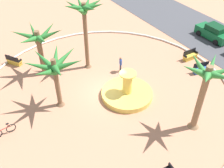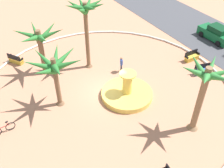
{
  "view_description": "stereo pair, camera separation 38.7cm",
  "coord_description": "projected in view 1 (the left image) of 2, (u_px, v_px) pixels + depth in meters",
  "views": [
    {
      "loc": [
        14.7,
        -8.54,
        14.69
      ],
      "look_at": [
        0.42,
        0.38,
        1.0
      ],
      "focal_mm": 41.7,
      "sensor_mm": 36.0,
      "label": 1
    },
    {
      "loc": [
        14.9,
        -8.21,
        14.69
      ],
      "look_at": [
        0.42,
        0.38,
        1.0
      ],
      "focal_mm": 41.7,
      "sensor_mm": 36.0,
      "label": 2
    }
  ],
  "objects": [
    {
      "name": "palm_tree_near_fountain",
      "position": [
        54.0,
        68.0,
        18.96
      ],
      "size": [
        4.4,
        4.35,
        4.68
      ],
      "color": "brown",
      "rests_on": "ground"
    },
    {
      "name": "person_cyclist_photo",
      "position": [
        121.0,
        64.0,
        24.21
      ],
      "size": [
        0.49,
        0.32,
        1.61
      ],
      "color": "#33333D",
      "rests_on": "ground"
    },
    {
      "name": "street_asphalt",
      "position": [
        224.0,
        44.0,
        28.73
      ],
      "size": [
        48.0,
        8.0,
        0.03
      ],
      "primitive_type": "cube",
      "color": "#424247",
      "rests_on": "ground"
    },
    {
      "name": "palm_tree_by_curb",
      "position": [
        39.0,
        41.0,
        22.43
      ],
      "size": [
        4.42,
        4.21,
        4.62
      ],
      "color": "brown",
      "rests_on": "ground"
    },
    {
      "name": "palm_tree_far_side",
      "position": [
        85.0,
        15.0,
        21.98
      ],
      "size": [
        3.45,
        3.52,
        6.69
      ],
      "color": "brown",
      "rests_on": "ground"
    },
    {
      "name": "bench_southeast",
      "position": [
        14.0,
        61.0,
        25.49
      ],
      "size": [
        1.61,
        1.29,
        1.0
      ],
      "color": "gold",
      "rests_on": "ground"
    },
    {
      "name": "palm_tree_mid_plaza",
      "position": [
        206.0,
        82.0,
        16.73
      ],
      "size": [
        3.62,
        3.35,
        5.74
      ],
      "color": "brown",
      "rests_on": "ground"
    },
    {
      "name": "bench_east",
      "position": [
        201.0,
        69.0,
        24.42
      ],
      "size": [
        0.89,
        1.67,
        1.0
      ],
      "color": "#335BA8",
      "rests_on": "ground"
    },
    {
      "name": "fountain",
      "position": [
        127.0,
        93.0,
        21.84
      ],
      "size": [
        4.31,
        4.31,
        2.4
      ],
      "color": "gold",
      "rests_on": "ground"
    },
    {
      "name": "bench_north",
      "position": [
        190.0,
        56.0,
        26.19
      ],
      "size": [
        0.53,
        1.61,
        1.0
      ],
      "color": "gold",
      "rests_on": "ground"
    },
    {
      "name": "plaza_curb",
      "position": [
        106.0,
        91.0,
        22.39
      ],
      "size": [
        21.81,
        21.81,
        0.2
      ],
      "primitive_type": "torus",
      "color": "silver",
      "rests_on": "ground"
    },
    {
      "name": "bicycle_red_frame",
      "position": [
        4.0,
        131.0,
        18.55
      ],
      "size": [
        0.44,
        1.72,
        0.94
      ],
      "color": "black",
      "rests_on": "ground"
    },
    {
      "name": "parked_car_leftmost",
      "position": [
        213.0,
        32.0,
        29.21
      ],
      "size": [
        4.01,
        1.94,
        1.67
      ],
      "color": "#145B2D",
      "rests_on": "ground"
    },
    {
      "name": "ground_plane",
      "position": [
        106.0,
        92.0,
        22.45
      ],
      "size": [
        80.0,
        80.0,
        0.0
      ],
      "primitive_type": "plane",
      "color": "tan"
    }
  ]
}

